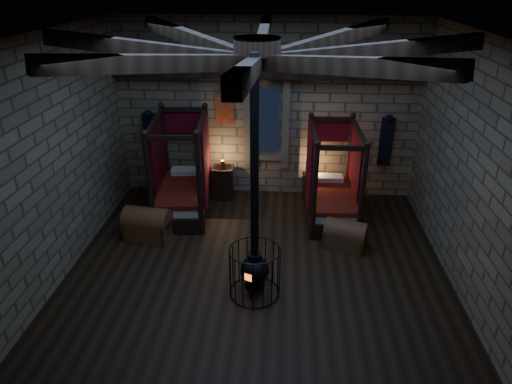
# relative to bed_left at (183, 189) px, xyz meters

# --- Properties ---
(room) EXTENTS (7.02, 7.02, 4.29)m
(room) POSITION_rel_bed_left_xyz_m (1.85, -2.25, 3.20)
(room) COLOR black
(room) RESTS_ON ground
(bed_left) EXTENTS (1.29, 2.20, 2.20)m
(bed_left) POSITION_rel_bed_left_xyz_m (0.00, 0.00, 0.00)
(bed_left) COLOR black
(bed_left) RESTS_ON ground
(bed_right) EXTENTS (1.10, 2.01, 2.07)m
(bed_right) POSITION_rel_bed_left_xyz_m (3.36, -0.05, -0.03)
(bed_right) COLOR black
(bed_right) RESTS_ON ground
(trunk_left) EXTENTS (1.01, 0.72, 0.69)m
(trunk_left) POSITION_rel_bed_left_xyz_m (-0.50, -1.23, -0.24)
(trunk_left) COLOR brown
(trunk_left) RESTS_ON ground
(trunk_right) EXTENTS (0.93, 0.75, 0.60)m
(trunk_right) POSITION_rel_bed_left_xyz_m (3.56, -1.32, -0.28)
(trunk_right) COLOR brown
(trunk_right) RESTS_ON ground
(nightstand_left) EXTENTS (0.52, 0.50, 0.99)m
(nightstand_left) POSITION_rel_bed_left_xyz_m (0.82, 0.73, -0.13)
(nightstand_left) COLOR black
(nightstand_left) RESTS_ON ground
(nightstand_right) EXTENTS (0.50, 0.49, 0.73)m
(nightstand_right) POSITION_rel_bed_left_xyz_m (2.98, 0.74, -0.20)
(nightstand_right) COLOR black
(nightstand_right) RESTS_ON ground
(stove) EXTENTS (0.88, 0.88, 4.05)m
(stove) POSITION_rel_bed_left_xyz_m (1.85, -2.94, 0.03)
(stove) COLOR black
(stove) RESTS_ON ground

